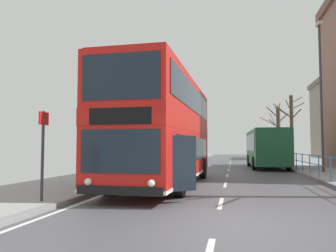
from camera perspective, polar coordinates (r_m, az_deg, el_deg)
The scene contains 8 objects.
ground at distance 7.43m, azimuth 2.49°, elevation -15.89°, with size 15.80×140.00×0.20m.
double_decker_bus_main at distance 14.19m, azimuth -0.56°, elevation -0.72°, with size 3.27×10.93×4.48m.
background_bus_far_lane at distance 27.23m, azimuth 16.52°, elevation -3.55°, with size 2.77×9.11×2.92m.
pedestrian_railing_far_kerb at distance 20.79m, azimuth 22.62°, elevation -5.43°, with size 0.05×25.99×1.10m.
bus_stop_sign_near at distance 9.83m, azimuth -20.73°, elevation -3.07°, with size 0.08×0.44×2.47m.
street_lamp_far_side at distance 22.14m, azimuth 24.81°, elevation 6.30°, with size 0.28×0.60×9.10m.
bare_tree_far_00 at distance 38.90m, azimuth 18.45°, elevation -1.06°, with size 3.17×2.69×6.36m.
bare_tree_far_02 at distance 33.60m, azimuth 20.49°, elevation -0.20°, with size 2.77×2.24×6.43m.
Camera 1 is at (0.40, -7.18, 1.61)m, focal length 35.42 mm.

